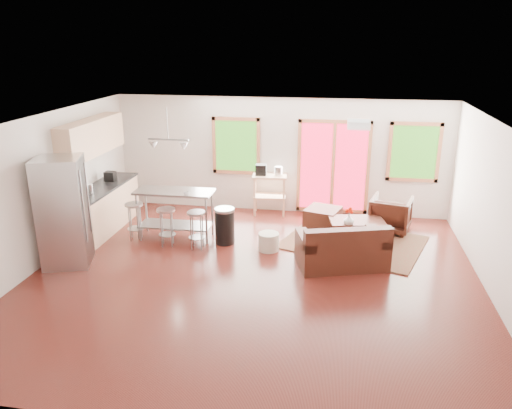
% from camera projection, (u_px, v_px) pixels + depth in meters
% --- Properties ---
extents(floor, '(7.50, 7.00, 0.02)m').
position_uv_depth(floor, '(253.00, 278.00, 8.39)').
color(floor, '#3B120E').
rests_on(floor, ground).
extents(ceiling, '(7.50, 7.00, 0.02)m').
position_uv_depth(ceiling, '(253.00, 123.00, 7.56)').
color(ceiling, silver).
rests_on(ceiling, ground).
extents(back_wall, '(7.50, 0.02, 2.60)m').
position_uv_depth(back_wall, '(280.00, 156.00, 11.25)').
color(back_wall, silver).
rests_on(back_wall, ground).
extents(left_wall, '(0.02, 7.00, 2.60)m').
position_uv_depth(left_wall, '(38.00, 193.00, 8.58)').
color(left_wall, silver).
rests_on(left_wall, ground).
extents(right_wall, '(0.02, 7.00, 2.60)m').
position_uv_depth(right_wall, '(503.00, 218.00, 7.37)').
color(right_wall, silver).
rests_on(right_wall, ground).
extents(front_wall, '(7.50, 0.02, 2.60)m').
position_uv_depth(front_wall, '(188.00, 321.00, 4.70)').
color(front_wall, silver).
rests_on(front_wall, ground).
extents(window_left, '(1.10, 0.05, 1.30)m').
position_uv_depth(window_left, '(236.00, 146.00, 11.30)').
color(window_left, '#245214').
rests_on(window_left, back_wall).
extents(french_doors, '(1.60, 0.05, 2.10)m').
position_uv_depth(french_doors, '(333.00, 167.00, 11.08)').
color(french_doors, '#AA122C').
rests_on(french_doors, back_wall).
extents(window_right, '(1.10, 0.05, 1.30)m').
position_uv_depth(window_right, '(414.00, 152.00, 10.68)').
color(window_right, '#245214').
rests_on(window_right, back_wall).
extents(rug, '(3.03, 2.67, 0.03)m').
position_uv_depth(rug, '(353.00, 242.00, 9.81)').
color(rug, '#485834').
rests_on(rug, floor).
extents(loveseat, '(1.70, 1.26, 0.81)m').
position_uv_depth(loveseat, '(342.00, 249.00, 8.72)').
color(loveseat, black).
rests_on(loveseat, floor).
extents(coffee_table, '(1.16, 0.81, 0.42)m').
position_uv_depth(coffee_table, '(357.00, 223.00, 9.84)').
color(coffee_table, '#3B1D15').
rests_on(coffee_table, floor).
extents(armchair, '(0.94, 0.90, 0.80)m').
position_uv_depth(armchair, '(391.00, 213.00, 10.30)').
color(armchair, black).
rests_on(armchair, floor).
extents(ottoman, '(0.83, 0.83, 0.44)m').
position_uv_depth(ottoman, '(323.00, 218.00, 10.49)').
color(ottoman, black).
rests_on(ottoman, floor).
extents(pouf, '(0.42, 0.42, 0.34)m').
position_uv_depth(pouf, '(269.00, 242.00, 9.42)').
color(pouf, beige).
rests_on(pouf, floor).
extents(vase, '(0.27, 0.28, 0.35)m').
position_uv_depth(vase, '(349.00, 219.00, 9.59)').
color(vase, silver).
rests_on(vase, coffee_table).
extents(book, '(0.22, 0.08, 0.29)m').
position_uv_depth(book, '(377.00, 222.00, 9.38)').
color(book, maroon).
rests_on(book, coffee_table).
extents(cabinets, '(0.64, 2.24, 2.30)m').
position_uv_depth(cabinets, '(100.00, 187.00, 10.24)').
color(cabinets, tan).
rests_on(cabinets, floor).
extents(refrigerator, '(0.96, 0.95, 1.93)m').
position_uv_depth(refrigerator, '(64.00, 212.00, 8.64)').
color(refrigerator, '#B7BABC').
rests_on(refrigerator, floor).
extents(island, '(1.55, 0.63, 0.98)m').
position_uv_depth(island, '(175.00, 205.00, 9.90)').
color(island, '#B7BABC').
rests_on(island, floor).
extents(cup, '(0.14, 0.13, 0.11)m').
position_uv_depth(cup, '(186.00, 193.00, 9.53)').
color(cup, silver).
rests_on(cup, island).
extents(bar_stool_a, '(0.43, 0.43, 0.75)m').
position_uv_depth(bar_stool_a, '(134.00, 213.00, 9.82)').
color(bar_stool_a, '#B7BABC').
rests_on(bar_stool_a, floor).
extents(bar_stool_b, '(0.42, 0.42, 0.75)m').
position_uv_depth(bar_stool_b, '(166.00, 218.00, 9.52)').
color(bar_stool_b, '#B7BABC').
rests_on(bar_stool_b, floor).
extents(bar_stool_c, '(0.38, 0.38, 0.74)m').
position_uv_depth(bar_stool_c, '(197.00, 221.00, 9.39)').
color(bar_stool_c, '#B7BABC').
rests_on(bar_stool_c, floor).
extents(trash_can, '(0.47, 0.47, 0.72)m').
position_uv_depth(trash_can, '(225.00, 226.00, 9.70)').
color(trash_can, black).
rests_on(trash_can, floor).
extents(kitchen_cart, '(0.81, 0.56, 1.16)m').
position_uv_depth(kitchen_cart, '(269.00, 181.00, 11.16)').
color(kitchen_cart, tan).
rests_on(kitchen_cart, floor).
extents(ceiling_flush, '(0.35, 0.35, 0.12)m').
position_uv_depth(ceiling_flush, '(359.00, 124.00, 7.89)').
color(ceiling_flush, white).
rests_on(ceiling_flush, ceiling).
extents(pendant_light, '(0.80, 0.18, 0.79)m').
position_uv_depth(pendant_light, '(168.00, 145.00, 9.49)').
color(pendant_light, gray).
rests_on(pendant_light, ceiling).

